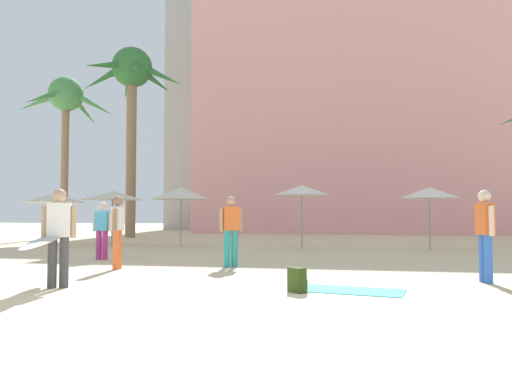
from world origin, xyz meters
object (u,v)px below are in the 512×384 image
backpack (297,280)px  cafe_umbrella_1 (302,190)px  beach_towel (350,290)px  palm_tree_center (132,83)px  cafe_umbrella_5 (54,198)px  person_mid_right (102,228)px  person_far_left (118,229)px  cafe_umbrella_3 (429,193)px  person_mid_left (55,235)px  person_far_right (231,228)px  palm_tree_left (66,105)px  person_mid_center (485,231)px  cafe_umbrella_0 (113,195)px  cafe_umbrella_2 (181,193)px

backpack → cafe_umbrella_1: bearing=46.9°
beach_towel → palm_tree_center: bearing=125.2°
cafe_umbrella_5 → backpack: size_ratio=6.28×
person_mid_right → person_far_left: bearing=37.2°
cafe_umbrella_3 → backpack: 11.74m
person_mid_left → person_far_right: 4.62m
palm_tree_center → cafe_umbrella_1: palm_tree_center is taller
palm_tree_left → person_mid_center: size_ratio=5.06×
cafe_umbrella_0 → person_mid_left: cafe_umbrella_0 is taller
person_far_right → person_far_left: bearing=-102.7°
cafe_umbrella_1 → cafe_umbrella_2: bearing=173.8°
cafe_umbrella_1 → person_mid_center: bearing=-63.0°
person_far_left → person_mid_right: 2.73m
palm_tree_center → cafe_umbrella_2: 10.96m
person_mid_center → cafe_umbrella_3: bearing=-104.7°
cafe_umbrella_0 → cafe_umbrella_2: 3.11m
beach_towel → person_mid_left: (-5.18, -0.75, 0.95)m
cafe_umbrella_1 → person_mid_center: (4.36, -8.55, -1.26)m
backpack → person_mid_left: 4.38m
cafe_umbrella_1 → cafe_umbrella_0: bearing=175.5°
cafe_umbrella_0 → person_far_right: (7.01, -7.41, -1.16)m
palm_tree_center → backpack: 22.78m
cafe_umbrella_5 → cafe_umbrella_3: bearing=0.9°
cafe_umbrella_5 → person_mid_left: bearing=-56.7°
palm_tree_left → cafe_umbrella_5: (3.30, -5.98, -5.49)m
palm_tree_center → cafe_umbrella_2: size_ratio=4.46×
beach_towel → backpack: size_ratio=4.31×
cafe_umbrella_0 → person_mid_center: size_ratio=1.45×
cafe_umbrella_5 → beach_towel: (12.45, -10.32, -2.01)m
cafe_umbrella_2 → cafe_umbrella_3: size_ratio=1.05×
person_mid_left → cafe_umbrella_5: bearing=-173.6°
person_far_left → person_mid_center: (8.13, -0.86, 0.02)m
palm_tree_center → cafe_umbrella_5: (-0.21, -7.06, -6.90)m
backpack → person_mid_center: 4.02m
person_mid_left → person_mid_right: (-1.94, 5.32, -0.03)m
palm_tree_left → palm_tree_center: size_ratio=0.83×
palm_tree_center → cafe_umbrella_3: palm_tree_center is taller
cafe_umbrella_5 → backpack: bearing=-42.7°
cafe_umbrella_1 → person_mid_right: 7.78m
cafe_umbrella_1 → person_mid_right: bearing=-134.4°
cafe_umbrella_3 → beach_towel: bearing=-105.9°
palm_tree_center → cafe_umbrella_0: size_ratio=4.19×
cafe_umbrella_5 → palm_tree_left: bearing=118.9°
backpack → person_far_left: size_ratio=0.24×
cafe_umbrella_0 → backpack: 14.41m
beach_towel → person_far_left: size_ratio=1.03×
palm_tree_left → palm_tree_center: (3.51, 1.08, 1.41)m
palm_tree_center → person_mid_right: bearing=-68.2°
cafe_umbrella_0 → cafe_umbrella_1: (8.18, -0.64, 0.11)m
person_far_left → cafe_umbrella_5: bearing=-58.3°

